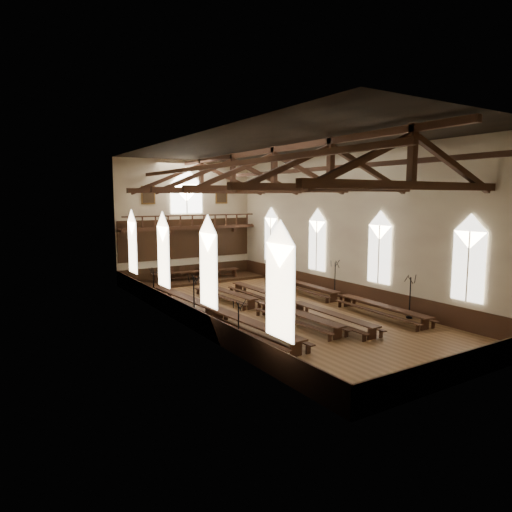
{
  "coord_description": "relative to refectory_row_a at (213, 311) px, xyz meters",
  "views": [
    {
      "loc": [
        -15.6,
        -22.68,
        6.9
      ],
      "look_at": [
        -0.33,
        1.5,
        3.23
      ],
      "focal_mm": 32.0,
      "sensor_mm": 36.0,
      "label": 1
    }
  ],
  "objects": [
    {
      "name": "ground",
      "position": [
        4.31,
        0.28,
        -0.59
      ],
      "size": [
        26.0,
        26.0,
        0.0
      ],
      "primitive_type": "plane",
      "color": "brown",
      "rests_on": "ground"
    },
    {
      "name": "room_walls",
      "position": [
        4.31,
        0.28,
        5.87
      ],
      "size": [
        26.0,
        26.0,
        26.0
      ],
      "color": "beige",
      "rests_on": "ground"
    },
    {
      "name": "wainscot_band",
      "position": [
        4.31,
        0.28,
        0.01
      ],
      "size": [
        12.0,
        26.0,
        1.2
      ],
      "color": "#341B0F",
      "rests_on": "ground"
    },
    {
      "name": "side_windows",
      "position": [
        4.31,
        0.28,
        3.15
      ],
      "size": [
        11.85,
        19.8,
        4.5
      ],
      "color": "white",
      "rests_on": "room_walls"
    },
    {
      "name": "end_window",
      "position": [
        4.31,
        13.18,
        6.63
      ],
      "size": [
        2.8,
        0.12,
        3.8
      ],
      "color": "white",
      "rests_on": "room_walls"
    },
    {
      "name": "minstrels_gallery",
      "position": [
        4.31,
        12.94,
        3.32
      ],
      "size": [
        11.8,
        1.24,
        3.7
      ],
      "color": "#3A1D12",
      "rests_on": "room_walls"
    },
    {
      "name": "portraits",
      "position": [
        4.31,
        13.18,
        6.51
      ],
      "size": [
        7.75,
        0.09,
        1.45
      ],
      "color": "brown",
      "rests_on": "room_walls"
    },
    {
      "name": "roof_trusses",
      "position": [
        4.31,
        0.28,
        7.63
      ],
      "size": [
        11.7,
        25.7,
        2.8
      ],
      "color": "#3A1D12",
      "rests_on": "room_walls"
    },
    {
      "name": "refectory_row_a",
      "position": [
        0.0,
        0.0,
        0.0
      ],
      "size": [
        2.09,
        15.02,
        0.81
      ],
      "color": "#3A1D12",
      "rests_on": "ground"
    },
    {
      "name": "refectory_row_b",
      "position": [
        3.29,
        0.41,
        -0.08
      ],
      "size": [
        1.77,
        13.96,
        0.7
      ],
      "color": "#3A1D12",
      "rests_on": "ground"
    },
    {
      "name": "refectory_row_c",
      "position": [
        5.13,
        -0.52,
        -0.08
      ],
      "size": [
        1.47,
        13.9,
        0.7
      ],
      "color": "#3A1D12",
      "rests_on": "ground"
    },
    {
      "name": "refectory_row_d",
      "position": [
        8.92,
        -0.75,
        -0.06
      ],
      "size": [
        1.73,
        14.17,
        0.72
      ],
      "color": "#3A1D12",
      "rests_on": "ground"
    },
    {
      "name": "dais",
      "position": [
        4.38,
        11.68,
        -0.48
      ],
      "size": [
        11.4,
        3.13,
        0.21
      ],
      "primitive_type": "cube",
      "color": "#341B0F",
      "rests_on": "ground"
    },
    {
      "name": "high_table",
      "position": [
        4.38,
        11.68,
        0.2
      ],
      "size": [
        7.4,
        1.76,
        0.69
      ],
      "color": "#3A1D12",
      "rests_on": "dais"
    },
    {
      "name": "high_chairs",
      "position": [
        4.38,
        12.4,
        0.16
      ],
      "size": [
        5.84,
        0.44,
        0.98
      ],
      "color": "#3A1D12",
      "rests_on": "dais"
    },
    {
      "name": "candelabrum_left_near",
      "position": [
        -1.24,
        -5.0,
        0.11
      ],
      "size": [
        0.63,
        0.71,
        2.32
      ],
      "color": "black",
      "rests_on": "ground"
    },
    {
      "name": "candelabrum_left_mid",
      "position": [
        -1.24,
        -0.2,
        0.28
      ],
      "size": [
        0.82,
        0.87,
        2.86
      ],
      "color": "black",
      "rests_on": "ground"
    },
    {
      "name": "candelabrum_left_far",
      "position": [
        -1.24,
        6.14,
        0.13
      ],
      "size": [
        0.72,
        0.67,
        2.37
      ],
      "color": "black",
      "rests_on": "ground"
    },
    {
      "name": "candelabrum_right_near",
      "position": [
        9.86,
        -5.46,
        0.18
      ],
      "size": [
        0.77,
        0.71,
        2.53
      ],
      "color": "black",
      "rests_on": "ground"
    },
    {
      "name": "candelabrum_right_mid",
      "position": [
        9.86,
        0.88,
        0.21
      ],
      "size": [
        0.79,
        0.77,
        2.64
      ],
      "color": "black",
      "rests_on": "ground"
    },
    {
      "name": "candelabrum_right_far",
      "position": [
        9.86,
        6.8,
        0.24
      ],
      "size": [
        0.78,
        0.83,
        2.73
      ],
      "color": "black",
      "rests_on": "ground"
    }
  ]
}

